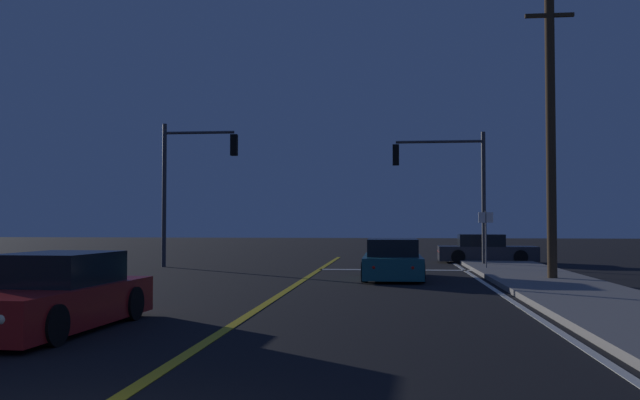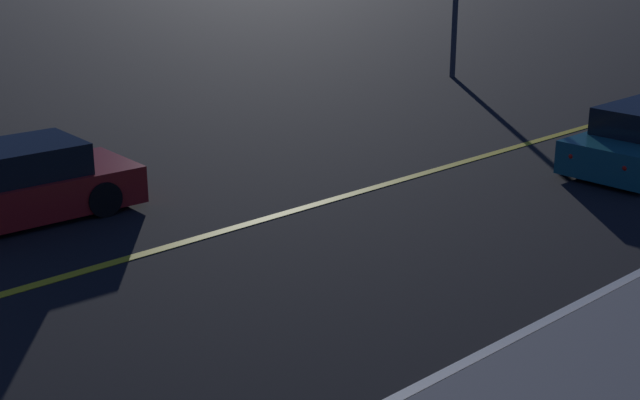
{
  "view_description": "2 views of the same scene",
  "coord_description": "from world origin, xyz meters",
  "px_view_note": "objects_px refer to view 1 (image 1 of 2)",
  "views": [
    {
      "loc": [
        2.9,
        -4.81,
        1.87
      ],
      "look_at": [
        -0.03,
        22.64,
        2.81
      ],
      "focal_mm": 38.02,
      "sensor_mm": 36.0,
      "label": 1
    },
    {
      "loc": [
        11.71,
        0.38,
        5.25
      ],
      "look_at": [
        1.01,
        10.2,
        0.51
      ],
      "focal_mm": 50.42,
      "sensor_mm": 36.0,
      "label": 2
    }
  ],
  "objects_px": {
    "traffic_signal_far_left": "(189,172)",
    "car_distant_tail_teal": "(393,261)",
    "car_far_approaching_red": "(54,296)",
    "traffic_signal_near_right": "(450,177)",
    "utility_pole_right": "(551,120)",
    "street_sign_corner": "(486,231)",
    "car_following_oncoming_charcoal": "(485,250)"
  },
  "relations": [
    {
      "from": "car_far_approaching_red",
      "to": "street_sign_corner",
      "type": "height_order",
      "value": "street_sign_corner"
    },
    {
      "from": "traffic_signal_near_right",
      "to": "utility_pole_right",
      "type": "xyz_separation_m",
      "value": [
        2.5,
        -7.49,
        1.28
      ]
    },
    {
      "from": "car_far_approaching_red",
      "to": "street_sign_corner",
      "type": "relative_size",
      "value": 1.99
    },
    {
      "from": "car_distant_tail_teal",
      "to": "street_sign_corner",
      "type": "distance_m",
      "value": 5.32
    },
    {
      "from": "car_following_oncoming_charcoal",
      "to": "street_sign_corner",
      "type": "distance_m",
      "value": 6.05
    },
    {
      "from": "traffic_signal_far_left",
      "to": "car_following_oncoming_charcoal",
      "type": "bearing_deg",
      "value": 19.23
    },
    {
      "from": "traffic_signal_far_left",
      "to": "utility_pole_right",
      "type": "distance_m",
      "value": 14.92
    },
    {
      "from": "traffic_signal_far_left",
      "to": "car_distant_tail_teal",
      "type": "bearing_deg",
      "value": -31.22
    },
    {
      "from": "car_distant_tail_teal",
      "to": "traffic_signal_near_right",
      "type": "xyz_separation_m",
      "value": [
        2.48,
        6.61,
        3.27
      ]
    },
    {
      "from": "car_distant_tail_teal",
      "to": "utility_pole_right",
      "type": "relative_size",
      "value": 0.46
    },
    {
      "from": "car_far_approaching_red",
      "to": "traffic_signal_far_left",
      "type": "xyz_separation_m",
      "value": [
        -2.7,
        16.68,
        3.44
      ]
    },
    {
      "from": "traffic_signal_near_right",
      "to": "traffic_signal_far_left",
      "type": "bearing_deg",
      "value": 7.21
    },
    {
      "from": "traffic_signal_far_left",
      "to": "street_sign_corner",
      "type": "height_order",
      "value": "traffic_signal_far_left"
    },
    {
      "from": "car_far_approaching_red",
      "to": "traffic_signal_far_left",
      "type": "height_order",
      "value": "traffic_signal_far_left"
    },
    {
      "from": "car_distant_tail_teal",
      "to": "traffic_signal_near_right",
      "type": "height_order",
      "value": "traffic_signal_near_right"
    },
    {
      "from": "car_distant_tail_teal",
      "to": "street_sign_corner",
      "type": "height_order",
      "value": "street_sign_corner"
    },
    {
      "from": "car_following_oncoming_charcoal",
      "to": "traffic_signal_near_right",
      "type": "height_order",
      "value": "traffic_signal_near_right"
    },
    {
      "from": "car_following_oncoming_charcoal",
      "to": "utility_pole_right",
      "type": "xyz_separation_m",
      "value": [
        0.62,
        -10.61,
        4.55
      ]
    },
    {
      "from": "car_distant_tail_teal",
      "to": "traffic_signal_far_left",
      "type": "height_order",
      "value": "traffic_signal_far_left"
    },
    {
      "from": "utility_pole_right",
      "to": "car_far_approaching_red",
      "type": "bearing_deg",
      "value": -135.77
    },
    {
      "from": "traffic_signal_near_right",
      "to": "utility_pole_right",
      "type": "distance_m",
      "value": 8.0
    },
    {
      "from": "car_following_oncoming_charcoal",
      "to": "utility_pole_right",
      "type": "distance_m",
      "value": 11.56
    },
    {
      "from": "traffic_signal_near_right",
      "to": "street_sign_corner",
      "type": "bearing_deg",
      "value": 111.49
    },
    {
      "from": "street_sign_corner",
      "to": "traffic_signal_far_left",
      "type": "bearing_deg",
      "value": 173.44
    },
    {
      "from": "car_distant_tail_teal",
      "to": "traffic_signal_far_left",
      "type": "distance_m",
      "value": 10.62
    },
    {
      "from": "car_far_approaching_red",
      "to": "traffic_signal_near_right",
      "type": "height_order",
      "value": "traffic_signal_near_right"
    },
    {
      "from": "car_following_oncoming_charcoal",
      "to": "car_far_approaching_red",
      "type": "xyz_separation_m",
      "value": [
        -10.25,
        -21.2,
        -0.0
      ]
    },
    {
      "from": "car_distant_tail_teal",
      "to": "car_far_approaching_red",
      "type": "bearing_deg",
      "value": -117.64
    },
    {
      "from": "car_following_oncoming_charcoal",
      "to": "traffic_signal_far_left",
      "type": "distance_m",
      "value": 14.14
    },
    {
      "from": "car_far_approaching_red",
      "to": "traffic_signal_near_right",
      "type": "xyz_separation_m",
      "value": [
        8.37,
        18.08,
        3.27
      ]
    },
    {
      "from": "car_far_approaching_red",
      "to": "traffic_signal_far_left",
      "type": "distance_m",
      "value": 17.25
    },
    {
      "from": "car_following_oncoming_charcoal",
      "to": "car_far_approaching_red",
      "type": "relative_size",
      "value": 0.99
    }
  ]
}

